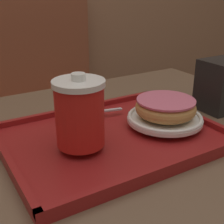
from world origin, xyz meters
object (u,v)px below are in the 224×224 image
Objects in this scene: donut_chocolate_glazed at (166,107)px; spoon at (76,113)px; napkin_dispenser at (221,86)px; coffee_cup_front at (80,113)px.

donut_chocolate_glazed is 0.87× the size of spoon.
spoon is 1.17× the size of napkin_dispenser.
napkin_dispenser is at bearing 7.73° from donut_chocolate_glazed.
spoon is (0.05, 0.13, -0.06)m from coffee_cup_front.
spoon is at bearing 164.14° from napkin_dispenser.
donut_chocolate_glazed is at bearing -172.27° from napkin_dispenser.
donut_chocolate_glazed is (0.20, -0.00, -0.03)m from coffee_cup_front.
donut_chocolate_glazed is at bearing -0.03° from coffee_cup_front.
coffee_cup_front is at bearing 179.97° from donut_chocolate_glazed.
coffee_cup_front is 1.06× the size of napkin_dispenser.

